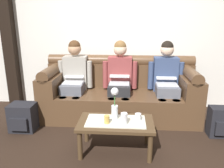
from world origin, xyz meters
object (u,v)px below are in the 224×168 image
Objects in this scene: flower_vase at (115,103)px; cup_near_left at (124,118)px; backpack_left at (23,117)px; person_middle at (120,77)px; person_left at (74,76)px; backpack_right at (222,122)px; coffee_table at (116,126)px; cup_far_center at (138,117)px; couch at (120,94)px; cup_near_right at (107,119)px; person_right at (166,78)px.

flower_vase is 2.98× the size of cup_near_left.
cup_near_left is 1.56m from backpack_left.
person_middle is 1.56m from backpack_left.
backpack_right is (2.14, -0.61, -0.45)m from person_left.
cup_far_center is (0.26, 0.04, 0.10)m from coffee_table.
flower_vase is 0.98× the size of backpack_left.
cup_far_center is at bearing -3.04° from flower_vase.
couch is at bearing 104.07° from cup_far_center.
person_left reaches higher than cup_near_left.
cup_near_right reaches higher than cup_far_center.
person_right is at bearing 55.71° from coffee_table.
person_right is at bearing 53.64° from flower_vase.
cup_near_right is at bearing -94.88° from person_middle.
backpack_right is (0.67, -0.61, -0.45)m from person_right.
couch is 0.29m from person_middle.
flower_vase is 4.16× the size of cup_near_right.
backpack_right is (1.31, 0.54, -0.26)m from cup_near_left.
person_middle is 3.16× the size of flower_vase.
person_left is 9.41× the size of cup_near_left.
person_middle reaches higher than backpack_right.
cup_far_center is at bearing -114.58° from person_right.
person_left is at bearing 118.96° from cup_near_right.
couch is 1.08m from coffee_table.
coffee_table is 2.14× the size of backpack_right.
coffee_table is at bearing -90.00° from person_middle.
cup_near_right is at bearing -94.86° from couch.
person_left reaches higher than couch.
cup_far_center is 0.19× the size of backpack_right.
person_middle is at bearing 156.63° from backpack_right.
cup_near_right is at bearing -160.27° from backpack_right.
coffee_table is at bearing -18.17° from backpack_left.
coffee_table is (0.00, -1.08, -0.03)m from couch.
backpack_left is (-1.35, 0.44, -0.14)m from coffee_table.
person_left is at bearing 180.00° from person_right.
flower_vase reaches higher than cup_far_center.
couch is 6.29× the size of flower_vase.
cup_near_right reaches higher than backpack_right.
person_left reaches higher than cup_far_center.
backpack_left is at bearing 157.61° from cup_near_right.
cup_near_right is 0.22× the size of backpack_right.
cup_near_right is (-0.10, -0.07, 0.11)m from coffee_table.
cup_near_left reaches higher than cup_near_right.
flower_vase is 1.53m from backpack_right.
backpack_right is at bearing 18.37° from coffee_table.
couch reaches higher than cup_near_right.
person_middle is 1.00× the size of person_right.
cup_near_right is at bearing -122.22° from flower_vase.
couch is at bearing 89.04° from flower_vase.
cup_near_right is (-0.10, -1.15, 0.08)m from couch.
backpack_left is 2.76m from backpack_right.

